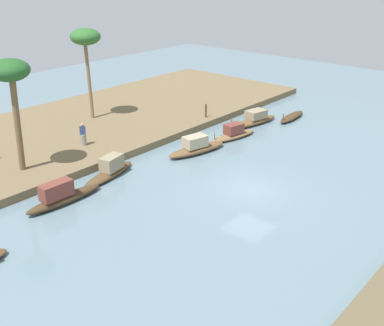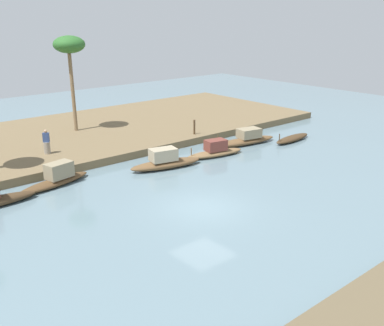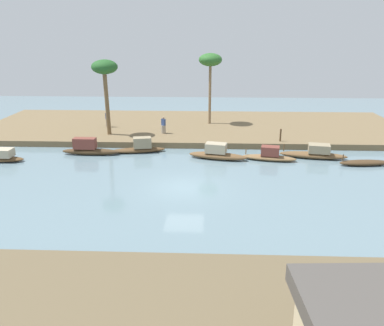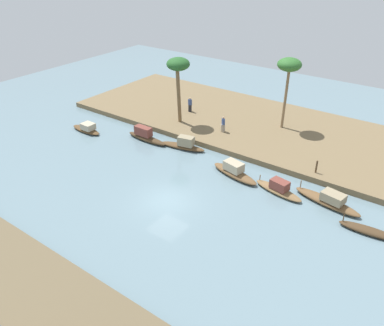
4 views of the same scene
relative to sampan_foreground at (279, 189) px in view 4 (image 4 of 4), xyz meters
name	(u,v)px [view 4 (image 4 of 4)]	position (x,y,z in m)	size (l,w,h in m)	color
river_water	(167,201)	(6.17, 5.76, -0.38)	(72.14, 72.14, 0.00)	slate
riverbank_left	(264,127)	(6.17, -9.85, -0.12)	(40.93, 13.96, 0.50)	brown
sampan_foreground	(279,189)	(0.00, 0.00, 0.00)	(4.19, 1.79, 1.10)	brown
sampan_near_left_bank	(146,136)	(14.21, -0.89, 0.12)	(4.60, 0.96, 1.35)	#47331E
sampan_open_hull	(369,231)	(-6.82, 0.93, -0.17)	(3.83, 1.18, 0.85)	#47331E
sampan_with_red_awning	(184,144)	(10.23, -1.67, 0.05)	(4.47, 1.86, 1.24)	brown
sampan_upstream_small	(87,129)	(20.30, 1.07, -0.03)	(3.72, 1.20, 0.98)	brown
sampan_downstream_large	(329,200)	(-3.58, -0.67, 0.02)	(5.23, 1.98, 1.12)	brown
sampan_midstream	(234,171)	(3.98, -0.16, 0.06)	(4.67, 2.08, 1.24)	brown
person_on_near_bank	(223,126)	(8.76, -6.05, 0.74)	(0.55, 0.55, 1.55)	gray
person_by_mooring	(190,106)	(14.42, -8.37, 0.79)	(0.44, 0.44, 1.59)	#232328
mooring_post	(316,167)	(-1.43, -3.75, 0.66)	(0.14, 0.14, 1.06)	#4C3823
palm_tree_left_near	(289,67)	(4.56, -10.45, 6.19)	(2.26, 2.26, 6.89)	#7F6647
palm_tree_left_far	(178,67)	(13.64, -5.42, 5.78)	(2.25, 2.25, 6.60)	brown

